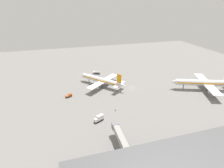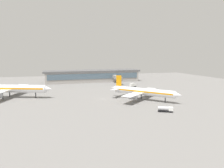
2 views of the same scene
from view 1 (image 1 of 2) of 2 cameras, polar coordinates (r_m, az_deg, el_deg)
The scene contains 9 objects.
ground at distance 140.32m, azimuth 5.96°, elevation -1.06°, with size 288.00×288.00×0.00m, color gray.
terminal_building at distance 77.43m, azimuth 21.78°, elevation -22.49°, with size 86.72×19.91×10.60m.
airplane_at_gate at distance 140.62m, azimuth -3.15°, elevation 1.16°, with size 30.91×34.57×12.73m.
airplane_taxiing at distance 150.13m, azimuth 26.67°, elevation 0.33°, with size 46.54×38.39×14.77m.
catering_truck at distance 102.07m, azimuth -3.97°, elevation -10.44°, with size 5.85×4.25×3.30m.
pushback_tractor at distance 129.19m, azimuth -13.09°, elevation -3.47°, with size 4.77×3.83×1.90m.
fuel_truck at distance 165.57m, azimuth -4.79°, elevation 3.55°, with size 6.46×4.62×2.50m.
ground_crew_worker at distance 110.48m, azimuth 1.07°, elevation -7.93°, with size 0.54×0.54×1.67m.
jet_bridge at distance 83.24m, azimuth 2.98°, elevation -16.73°, with size 3.39×23.32×6.74m.
Camera 1 is at (-49.90, -116.78, 59.70)m, focal length 29.74 mm.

